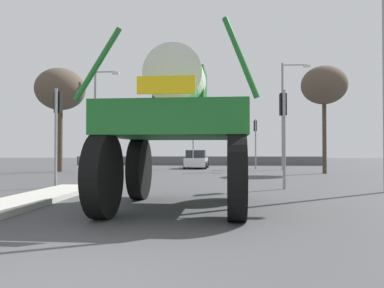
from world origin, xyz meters
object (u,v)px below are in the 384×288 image
Objects in this scene: traffic_signal_near_left at (58,116)px; streetlight_far_right at (285,110)px; streetlight_far_left at (97,114)px; bare_tree_right at (324,86)px; sedan_ahead at (196,160)px; traffic_signal_far_right at (255,133)px; oversize_sprayer at (179,127)px; traffic_signal_far_left at (193,134)px; bare_tree_left at (60,90)px; traffic_signal_near_right at (283,117)px.

traffic_signal_near_left is 19.16m from streetlight_far_right.
bare_tree_right is at bearing -5.16° from streetlight_far_left.
sedan_ahead is 1.04× the size of traffic_signal_far_right.
oversize_sprayer is at bearing -101.07° from traffic_signal_far_right.
traffic_signal_far_left is 7.98m from streetlight_far_left.
streetlight_far_left is at bearing 2.52° from bare_tree_left.
streetlight_far_right is at bearing 79.46° from traffic_signal_near_right.
sedan_ahead is 17.88m from traffic_signal_near_left.
sedan_ahead is 0.57× the size of bare_tree_left.
bare_tree_left reaches higher than bare_tree_right.
bare_tree_left is (-9.94, 16.64, 3.70)m from oversize_sprayer.
bare_tree_right is at bearing -126.90° from sedan_ahead.
streetlight_far_right is (6.95, -2.01, 3.90)m from sedan_ahead.
traffic_signal_near_left is at bearing -67.96° from bare_tree_left.
bare_tree_left is at bearing -161.91° from traffic_signal_far_right.
traffic_signal_far_right reaches higher than sedan_ahead.
bare_tree_left is at bearing 139.61° from traffic_signal_near_right.
bare_tree_right is (13.23, 10.19, 2.80)m from traffic_signal_near_left.
streetlight_far_left reaches higher than sedan_ahead.
traffic_signal_far_left is 0.54× the size of streetlight_far_left.
streetlight_far_left is (-6.69, -5.56, 3.29)m from sedan_ahead.
sedan_ahead is at bearing 79.54° from traffic_signal_far_left.
bare_tree_left is (-9.12, -4.61, 2.90)m from traffic_signal_far_left.
traffic_signal_far_left is at bearing 172.51° from streetlight_far_right.
sedan_ahead is at bearing 167.33° from traffic_signal_far_right.
traffic_signal_far_left is at bearing 105.12° from traffic_signal_near_right.
streetlight_far_right is (7.15, -0.94, 1.78)m from traffic_signal_far_left.
oversize_sprayer is 17.68m from bare_tree_right.
sedan_ahead is 12.06m from bare_tree_right.
streetlight_far_right is at bearing -15.08° from oversize_sprayer.
traffic_signal_near_right is at bearing -40.39° from bare_tree_left.
oversize_sprayer is at bearing -117.26° from bare_tree_right.
streetlight_far_right reaches higher than bare_tree_left.
streetlight_far_left reaches higher than bare_tree_right.
bare_tree_left is at bearing 112.04° from traffic_signal_near_left.
traffic_signal_far_right is 15.10m from bare_tree_left.
streetlight_far_right reaches higher than traffic_signal_far_right.
streetlight_far_right is (6.33, 20.31, 2.58)m from oversize_sprayer.
oversize_sprayer is 21.28m from traffic_signal_far_left.
traffic_signal_near_right is 0.54× the size of bare_tree_right.
streetlight_far_right is (2.81, 15.11, 1.88)m from traffic_signal_near_right.
traffic_signal_far_left reaches higher than traffic_signal_near_right.
traffic_signal_near_right is 0.96× the size of traffic_signal_far_left.
bare_tree_right reaches higher than traffic_signal_near_right.
streetlight_far_left is at bearing 25.81° from oversize_sprayer.
streetlight_far_right is at bearing -23.39° from traffic_signal_far_right.
bare_tree_right reaches higher than traffic_signal_far_left.
streetlight_far_right is 1.19× the size of bare_tree_right.
bare_tree_left reaches higher than traffic_signal_near_right.
sedan_ahead is 1.07× the size of traffic_signal_far_left.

